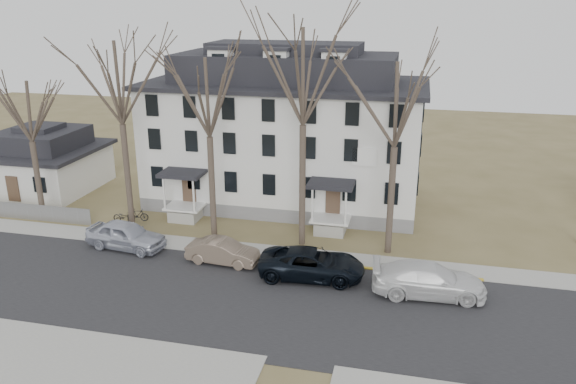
% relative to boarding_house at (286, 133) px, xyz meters
% --- Properties ---
extents(ground, '(120.00, 120.00, 0.00)m').
position_rel_boarding_house_xyz_m(ground, '(2.00, -17.95, -5.38)').
color(ground, olive).
rests_on(ground, ground).
extents(main_road, '(120.00, 10.00, 0.04)m').
position_rel_boarding_house_xyz_m(main_road, '(2.00, -15.95, -5.38)').
color(main_road, '#27272A').
rests_on(main_road, ground).
extents(far_sidewalk, '(120.00, 2.00, 0.08)m').
position_rel_boarding_house_xyz_m(far_sidewalk, '(2.00, -9.95, -5.38)').
color(far_sidewalk, '#A09F97').
rests_on(far_sidewalk, ground).
extents(near_sidewalk_left, '(20.00, 5.00, 0.08)m').
position_rel_boarding_house_xyz_m(near_sidewalk_left, '(-6.00, -22.95, -5.38)').
color(near_sidewalk_left, '#A09F97').
rests_on(near_sidewalk_left, ground).
extents(yellow_curb, '(14.00, 0.25, 0.06)m').
position_rel_boarding_house_xyz_m(yellow_curb, '(7.00, -10.85, -5.38)').
color(yellow_curb, gold).
rests_on(yellow_curb, ground).
extents(boarding_house, '(20.80, 12.36, 12.05)m').
position_rel_boarding_house_xyz_m(boarding_house, '(0.00, 0.00, 0.00)').
color(boarding_house, slate).
rests_on(boarding_house, ground).
extents(small_house, '(8.70, 8.70, 5.00)m').
position_rel_boarding_house_xyz_m(small_house, '(-20.00, -1.96, -3.13)').
color(small_house, silver).
rests_on(small_house, ground).
extents(fence, '(14.00, 0.06, 1.20)m').
position_rel_boarding_house_xyz_m(fence, '(-19.00, -8.45, -5.38)').
color(fence, gray).
rests_on(fence, ground).
extents(tree_far_left, '(8.40, 8.40, 13.72)m').
position_rel_boarding_house_xyz_m(tree_far_left, '(-9.00, -8.15, 4.96)').
color(tree_far_left, '#473B31').
rests_on(tree_far_left, ground).
extents(tree_mid_left, '(7.80, 7.80, 12.74)m').
position_rel_boarding_house_xyz_m(tree_mid_left, '(-3.00, -8.15, 4.22)').
color(tree_mid_left, '#473B31').
rests_on(tree_mid_left, ground).
extents(tree_center, '(9.00, 9.00, 14.70)m').
position_rel_boarding_house_xyz_m(tree_center, '(3.00, -8.15, 5.71)').
color(tree_center, '#473B31').
rests_on(tree_center, ground).
extents(tree_mid_right, '(7.80, 7.80, 12.74)m').
position_rel_boarding_house_xyz_m(tree_mid_right, '(8.50, -8.15, 4.22)').
color(tree_mid_right, '#473B31').
rests_on(tree_mid_right, ground).
extents(tree_bungalow, '(6.60, 6.60, 10.78)m').
position_rel_boarding_house_xyz_m(tree_bungalow, '(-16.00, -8.15, 2.74)').
color(tree_bungalow, '#473B31').
rests_on(tree_bungalow, ground).
extents(car_silver, '(5.36, 2.67, 1.75)m').
position_rel_boarding_house_xyz_m(car_silver, '(-7.68, -11.37, -4.50)').
color(car_silver, silver).
rests_on(car_silver, ground).
extents(car_tan, '(4.46, 1.81, 1.44)m').
position_rel_boarding_house_xyz_m(car_tan, '(-1.02, -11.99, -4.66)').
color(car_tan, '#766453').
rests_on(car_tan, ground).
extents(car_navy, '(6.12, 3.13, 1.65)m').
position_rel_boarding_house_xyz_m(car_navy, '(4.49, -12.59, -4.55)').
color(car_navy, black).
rests_on(car_navy, ground).
extents(car_white, '(6.15, 2.90, 1.73)m').
position_rel_boarding_house_xyz_m(car_white, '(10.92, -13.16, -4.51)').
color(car_white, silver).
rests_on(car_white, ground).
extents(bicycle_left, '(1.72, 0.68, 0.89)m').
position_rel_boarding_house_xyz_m(bicycle_left, '(-9.93, -7.55, -4.93)').
color(bicycle_left, black).
rests_on(bicycle_left, ground).
extents(bicycle_right, '(1.59, 0.70, 0.93)m').
position_rel_boarding_house_xyz_m(bicycle_right, '(-9.15, -7.03, -4.92)').
color(bicycle_right, black).
rests_on(bicycle_right, ground).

